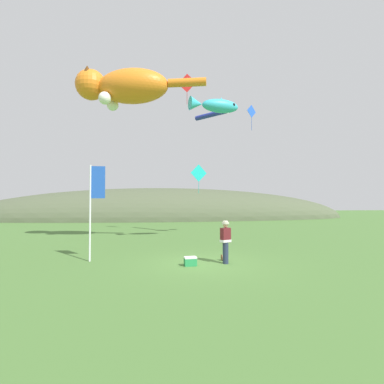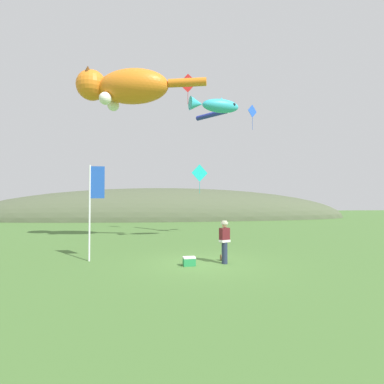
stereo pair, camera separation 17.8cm
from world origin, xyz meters
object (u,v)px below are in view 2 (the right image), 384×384
at_px(picnic_cooler, 189,261).
at_px(kite_tube_streamer, 213,115).
at_px(kite_diamond_red, 188,83).
at_px(kite_fish_windsock, 215,105).
at_px(kite_diamond_blue, 252,111).
at_px(kite_giant_cat, 124,87).
at_px(kite_spool, 223,257).
at_px(festival_banner_pole, 93,198).
at_px(festival_attendant, 225,241).
at_px(kite_diamond_teal, 200,173).

distance_m(picnic_cooler, kite_tube_streamer, 13.40).
height_order(picnic_cooler, kite_diamond_red, kite_diamond_red).
distance_m(picnic_cooler, kite_diamond_red, 15.34).
bearing_deg(kite_tube_streamer, kite_fish_windsock, -99.61).
bearing_deg(kite_tube_streamer, kite_diamond_blue, -27.99).
relative_size(kite_giant_cat, kite_tube_streamer, 3.06).
bearing_deg(kite_tube_streamer, kite_diamond_red, 160.06).
bearing_deg(kite_tube_streamer, kite_spool, -99.22).
height_order(festival_banner_pole, kite_diamond_red, kite_diamond_red).
relative_size(kite_spool, kite_giant_cat, 0.03).
bearing_deg(kite_diamond_blue, kite_fish_windsock, -141.53).
bearing_deg(festival_attendant, festival_banner_pole, 166.65).
bearing_deg(kite_diamond_blue, festival_banner_pole, -144.88).
distance_m(festival_banner_pole, kite_diamond_red, 13.47).
bearing_deg(kite_diamond_teal, festival_attendant, -93.89).
height_order(picnic_cooler, kite_diamond_blue, kite_diamond_blue).
relative_size(picnic_cooler, kite_tube_streamer, 0.20).
bearing_deg(kite_diamond_red, kite_diamond_teal, 29.82).
xyz_separation_m(festival_attendant, festival_banner_pole, (-5.51, 1.31, 1.78)).
relative_size(kite_giant_cat, kite_fish_windsock, 2.48).
bearing_deg(festival_banner_pole, picnic_cooler, -20.57).
height_order(festival_banner_pole, kite_diamond_blue, kite_diamond_blue).
bearing_deg(kite_giant_cat, festival_banner_pole, -99.40).
bearing_deg(festival_attendant, kite_giant_cat, 126.03).
xyz_separation_m(kite_diamond_teal, kite_diamond_red, (-0.99, -0.57, 6.77)).
bearing_deg(kite_spool, festival_banner_pole, 173.25).
relative_size(kite_fish_windsock, kite_diamond_teal, 1.42).
distance_m(kite_diamond_teal, kite_diamond_red, 6.87).
relative_size(festival_attendant, kite_tube_streamer, 0.68).
xyz_separation_m(picnic_cooler, kite_fish_windsock, (2.34, 5.67, 8.22)).
relative_size(festival_attendant, picnic_cooler, 3.46).
bearing_deg(kite_tube_streamer, festival_attendant, -99.04).
bearing_deg(kite_diamond_blue, kite_giant_cat, -169.39).
distance_m(festival_attendant, kite_giant_cat, 11.73).
relative_size(festival_banner_pole, kite_fish_windsock, 1.30).
height_order(kite_diamond_blue, kite_diamond_teal, kite_diamond_blue).
relative_size(festival_banner_pole, kite_tube_streamer, 1.61).
bearing_deg(kite_diamond_red, picnic_cooler, -96.87).
bearing_deg(festival_attendant, kite_diamond_red, 91.54).
bearing_deg(kite_diamond_red, festival_banner_pole, -120.89).
xyz_separation_m(picnic_cooler, kite_diamond_teal, (2.23, 10.84, 4.55)).
bearing_deg(kite_fish_windsock, kite_spool, -98.90).
bearing_deg(kite_spool, kite_diamond_teal, 86.28).
bearing_deg(kite_diamond_teal, picnic_cooler, -101.63).
xyz_separation_m(kite_spool, kite_diamond_blue, (4.01, 7.41, 8.80)).
bearing_deg(kite_diamond_teal, kite_tube_streamer, -57.34).
bearing_deg(kite_giant_cat, picnic_cooler, -64.46).
bearing_deg(festival_banner_pole, festival_attendant, -13.35).
relative_size(kite_diamond_blue, kite_diamond_teal, 0.81).
relative_size(picnic_cooler, festival_banner_pole, 0.12).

